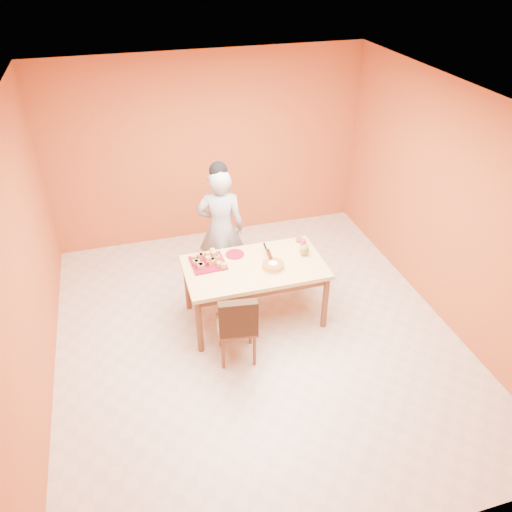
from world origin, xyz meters
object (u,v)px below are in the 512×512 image
object	(u,v)px
dining_table	(255,272)
pastry_platter	(208,263)
red_dinner_plate	(235,254)
checker_tin	(300,240)
person	(221,229)
egg_ornament	(304,250)
dining_chair	(237,324)
sponge_cake	(273,265)
magenta_glass	(304,243)

from	to	relation	value
dining_table	pastry_platter	world-z (taller)	pastry_platter
red_dinner_plate	checker_tin	size ratio (longest dim) A/B	2.18
person	egg_ornament	bearing A→B (deg)	150.99
egg_ornament	checker_tin	distance (m)	0.32
pastry_platter	dining_table	bearing A→B (deg)	-20.05
dining_chair	egg_ornament	distance (m)	1.23
red_dinner_plate	egg_ornament	size ratio (longest dim) A/B	1.55
sponge_cake	egg_ornament	size ratio (longest dim) A/B	1.75
red_dinner_plate	magenta_glass	bearing A→B (deg)	-3.74
person	magenta_glass	size ratio (longest dim) A/B	17.16
person	egg_ornament	size ratio (longest dim) A/B	11.51
dining_table	checker_tin	size ratio (longest dim) A/B	15.89
pastry_platter	egg_ornament	xyz separation A→B (m)	(1.12, -0.15, 0.06)
red_dinner_plate	sponge_cake	distance (m)	0.52
dining_table	magenta_glass	size ratio (longest dim) A/B	16.77
magenta_glass	checker_tin	bearing A→B (deg)	90.00
dining_chair	sponge_cake	world-z (taller)	dining_chair
dining_table	checker_tin	world-z (taller)	checker_tin
pastry_platter	red_dinner_plate	xyz separation A→B (m)	(0.34, 0.10, -0.00)
red_dinner_plate	pastry_platter	bearing A→B (deg)	-164.17
checker_tin	dining_chair	bearing A→B (deg)	-137.77
magenta_glass	sponge_cake	bearing A→B (deg)	-145.76
pastry_platter	checker_tin	distance (m)	1.19
sponge_cake	checker_tin	xyz separation A→B (m)	(0.49, 0.46, -0.03)
dining_chair	checker_tin	world-z (taller)	dining_chair
sponge_cake	pastry_platter	bearing A→B (deg)	156.88
egg_ornament	red_dinner_plate	bearing A→B (deg)	143.95
magenta_glass	checker_tin	xyz separation A→B (m)	(0.00, 0.12, -0.03)
dining_table	person	distance (m)	0.86
pastry_platter	magenta_glass	xyz separation A→B (m)	(1.18, 0.04, 0.04)
pastry_platter	egg_ornament	distance (m)	1.13
dining_table	pastry_platter	size ratio (longest dim) A/B	4.21
person	pastry_platter	distance (m)	0.70
dining_table	dining_chair	distance (m)	0.73
dining_table	sponge_cake	world-z (taller)	sponge_cake
dining_chair	checker_tin	distance (m)	1.45
dining_table	red_dinner_plate	distance (m)	0.34
dining_table	sponge_cake	xyz separation A→B (m)	(0.19, -0.11, 0.13)
pastry_platter	dining_chair	bearing A→B (deg)	-80.17
dining_chair	dining_table	bearing A→B (deg)	66.35
sponge_cake	checker_tin	world-z (taller)	sponge_cake
egg_ornament	pastry_platter	bearing A→B (deg)	153.79
pastry_platter	red_dinner_plate	distance (m)	0.35
red_dinner_plate	magenta_glass	size ratio (longest dim) A/B	2.30
dining_chair	person	bearing A→B (deg)	91.25
dining_chair	magenta_glass	distance (m)	1.37
pastry_platter	sponge_cake	xyz separation A→B (m)	(0.69, -0.29, 0.03)
dining_chair	person	world-z (taller)	person
dining_table	red_dinner_plate	size ratio (longest dim) A/B	7.28
dining_table	person	xyz separation A→B (m)	(-0.20, 0.82, 0.15)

